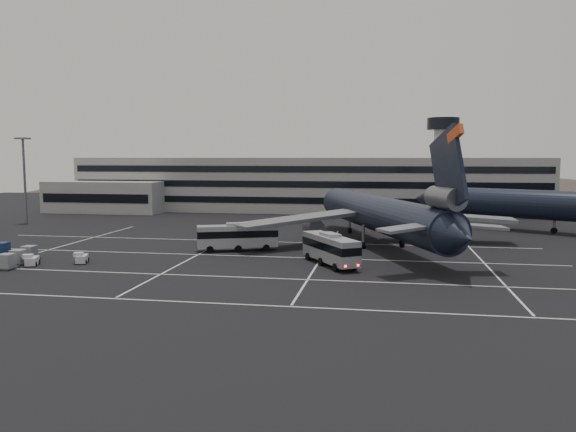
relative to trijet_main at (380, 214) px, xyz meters
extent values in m
plane|color=black|center=(-19.98, -16.02, -5.25)|extent=(260.00, 260.00, 0.00)
cube|color=silver|center=(-19.98, -38.02, -5.24)|extent=(90.00, 0.25, 0.01)
cube|color=silver|center=(-19.98, -26.02, -5.24)|extent=(90.00, 0.25, 0.01)
cube|color=silver|center=(-19.98, -12.02, -5.24)|extent=(90.00, 0.25, 0.01)
cube|color=silver|center=(-19.98, 1.98, -5.24)|extent=(90.00, 0.25, 0.01)
cube|color=silver|center=(-49.98, -10.02, -5.24)|extent=(0.25, 55.00, 0.01)
cube|color=silver|center=(-25.98, -10.02, -5.24)|extent=(0.25, 55.00, 0.01)
cube|color=silver|center=(-7.98, -10.02, -5.24)|extent=(0.25, 55.00, 0.01)
cube|color=silver|center=(14.02, -10.02, -5.24)|extent=(0.25, 55.00, 0.01)
cube|color=gray|center=(-19.98, 55.98, 1.75)|extent=(120.00, 18.00, 14.00)
cube|color=black|center=(-19.98, 46.93, -1.75)|extent=(118.00, 0.20, 1.60)
cube|color=black|center=(-19.98, 46.93, 2.25)|extent=(118.00, 0.20, 1.60)
cube|color=black|center=(-19.98, 46.93, 5.95)|extent=(118.00, 0.20, 1.60)
cube|color=gray|center=(-69.98, 43.98, -1.25)|extent=(30.00, 10.00, 8.00)
cylinder|color=gray|center=(15.02, 57.98, 5.75)|extent=(4.40, 4.40, 22.00)
cylinder|color=black|center=(15.02, 57.98, 17.25)|extent=(8.00, 8.00, 3.00)
ellipsoid|color=#38332B|center=(-79.98, 153.98, -15.75)|extent=(196.00, 140.00, 32.00)
ellipsoid|color=#38332B|center=(10.02, 153.98, -18.75)|extent=(252.00, 180.00, 44.00)
cylinder|color=slate|center=(-74.98, 18.98, 3.75)|extent=(0.50, 0.50, 18.00)
cube|color=slate|center=(-74.98, 18.98, 12.85)|extent=(2.40, 2.40, 0.35)
cylinder|color=black|center=(-0.18, 0.47, -0.05)|extent=(22.24, 46.87, 5.60)
cone|color=black|center=(-9.46, 24.97, -0.05)|extent=(6.83, 6.19, 5.60)
cone|color=black|center=(9.21, -24.31, -0.05)|extent=(6.48, 6.46, 5.04)
cube|color=black|center=(7.97, -21.04, 7.35)|extent=(3.82, 9.04, 10.97)
cube|color=#D0491B|center=(8.50, -22.44, 11.55)|extent=(1.66, 3.22, 2.24)
cylinder|color=#595B60|center=(7.79, -20.57, 4.05)|extent=(4.65, 6.57, 2.70)
cube|color=slate|center=(3.69, -21.59, 0.55)|extent=(8.04, 6.75, 0.87)
cube|color=slate|center=(11.54, -18.61, 0.55)|extent=(7.91, 4.30, 0.87)
cube|color=slate|center=(-12.58, -2.09, -0.85)|extent=(19.89, 18.97, 1.75)
cylinder|color=#595B60|center=(-10.83, 1.78, -2.55)|extent=(4.47, 6.10, 2.70)
cube|color=slate|center=(10.80, 6.77, -0.85)|extent=(22.12, 5.98, 1.75)
cylinder|color=#595B60|center=(6.93, 8.51, -2.55)|extent=(4.47, 6.10, 2.70)
cylinder|color=slate|center=(-5.62, 14.83, -3.05)|extent=(0.44, 0.44, 3.00)
cylinder|color=black|center=(-5.62, 14.83, -4.70)|extent=(0.86, 1.21, 1.10)
cylinder|color=slate|center=(-2.46, -2.53, -3.05)|extent=(0.44, 0.44, 3.00)
cylinder|color=black|center=(-2.46, -2.53, -4.70)|extent=(0.86, 1.21, 1.10)
cylinder|color=slate|center=(3.52, -0.27, -3.05)|extent=(0.44, 0.44, 3.00)
cylinder|color=black|center=(3.52, -0.27, -4.70)|extent=(0.86, 1.21, 1.10)
cylinder|color=black|center=(32.00, 21.18, -0.05)|extent=(44.34, 28.90, 5.60)
cone|color=black|center=(9.33, 34.31, -0.05)|extent=(6.70, 7.10, 5.60)
cylinder|color=slate|center=(32.00, 21.18, -3.05)|extent=(0.44, 0.44, 3.00)
cylinder|color=black|center=(32.00, 21.18, -4.70)|extent=(1.20, 0.98, 1.10)
cube|color=#9FA2A7|center=(-6.26, -16.63, -3.03)|extent=(8.56, 11.58, 3.25)
cube|color=black|center=(-6.26, -16.63, -2.64)|extent=(8.64, 11.66, 1.03)
cube|color=#9FA2A7|center=(-6.26, -16.63, -1.21)|extent=(3.18, 3.68, 0.38)
cylinder|color=black|center=(-5.23, -20.89, -4.73)|extent=(0.84, 1.07, 1.04)
cylinder|color=black|center=(-2.92, -19.47, -4.73)|extent=(0.84, 1.07, 1.04)
cylinder|color=black|center=(-7.42, -17.34, -4.73)|extent=(0.84, 1.07, 1.04)
cylinder|color=black|center=(-5.11, -15.92, -4.73)|extent=(0.84, 1.07, 1.04)
cylinder|color=black|center=(-9.61, -13.79, -4.73)|extent=(0.84, 1.07, 1.04)
cylinder|color=black|center=(-7.30, -12.36, -4.73)|extent=(0.84, 1.07, 1.04)
cube|color=#FF0C05|center=(-3.87, -22.18, -4.27)|extent=(0.28, 0.22, 0.24)
cube|color=#FF0C05|center=(-2.39, -21.27, -4.27)|extent=(0.28, 0.22, 0.24)
cube|color=#9FA2A7|center=(-21.21, -7.73, -3.01)|extent=(12.24, 6.73, 3.28)
cube|color=black|center=(-21.21, -7.73, -2.61)|extent=(12.32, 6.81, 1.04)
cube|color=#9FA2A7|center=(-21.21, -7.73, -1.17)|extent=(3.69, 2.78, 0.38)
cylinder|color=black|center=(-16.78, -7.55, -4.72)|extent=(1.11, 0.69, 1.05)
cylinder|color=black|center=(-17.73, -4.98, -4.72)|extent=(1.11, 0.69, 1.05)
cylinder|color=black|center=(-20.73, -9.01, -4.72)|extent=(1.11, 0.69, 1.05)
cylinder|color=black|center=(-21.68, -6.44, -4.72)|extent=(1.11, 0.69, 1.05)
cylinder|color=black|center=(-24.69, -10.47, -4.72)|extent=(1.11, 0.69, 1.05)
cylinder|color=black|center=(-25.63, -7.90, -4.72)|extent=(1.11, 0.69, 1.05)
cube|color=silver|center=(-39.23, -20.97, -4.65)|extent=(2.02, 2.69, 0.98)
cube|color=silver|center=(-39.05, -21.48, -4.00)|extent=(1.45, 1.32, 0.54)
cylinder|color=black|center=(-39.50, -21.98, -4.95)|extent=(0.43, 0.65, 0.61)
cylinder|color=black|center=(-38.37, -21.59, -4.95)|extent=(0.43, 0.65, 0.61)
cylinder|color=black|center=(-40.08, -20.34, -4.95)|extent=(0.43, 0.65, 0.61)
cylinder|color=black|center=(-38.95, -19.95, -4.95)|extent=(0.43, 0.65, 0.61)
cube|color=silver|center=(-44.78, -23.63, -4.64)|extent=(2.13, 2.77, 1.00)
cube|color=silver|center=(-44.58, -24.15, -3.97)|extent=(1.51, 1.38, 0.56)
cylinder|color=black|center=(-45.03, -24.69, -4.94)|extent=(0.45, 0.67, 0.63)
cylinder|color=black|center=(-43.88, -24.24, -4.94)|extent=(0.45, 0.67, 0.63)
cylinder|color=black|center=(-45.67, -23.02, -4.94)|extent=(0.45, 0.67, 0.63)
cylinder|color=black|center=(-44.53, -22.58, -4.94)|extent=(0.45, 0.67, 0.63)
cube|color=#2D2D30|center=(-46.41, -26.42, -5.08)|extent=(2.41, 2.67, 0.19)
cylinder|color=black|center=(-46.41, -26.42, -5.14)|extent=(0.11, 0.21, 0.21)
cube|color=gray|center=(-46.41, -26.42, -4.13)|extent=(1.92, 1.92, 1.71)
cube|color=#2D2D30|center=(-46.99, -23.28, -5.08)|extent=(2.41, 2.67, 0.19)
cylinder|color=black|center=(-46.99, -23.28, -5.14)|extent=(0.11, 0.21, 0.21)
cube|color=gray|center=(-46.99, -23.28, -4.13)|extent=(1.92, 1.92, 1.71)
cube|color=#2D2D30|center=(-47.56, -20.13, -5.08)|extent=(2.41, 2.67, 0.19)
cylinder|color=black|center=(-47.56, -20.13, -5.14)|extent=(0.11, 0.21, 0.21)
cube|color=gray|center=(-47.56, -20.13, -4.13)|extent=(1.92, 1.92, 1.71)
cube|color=#2D2D30|center=(-53.38, -17.94, -5.08)|extent=(2.41, 2.67, 0.19)
cylinder|color=black|center=(-53.38, -17.94, -5.14)|extent=(0.11, 0.21, 0.21)
cube|color=navy|center=(-53.38, -17.94, -4.13)|extent=(1.92, 1.92, 1.71)
camera|label=1|loc=(0.57, -89.40, 8.91)|focal=35.00mm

